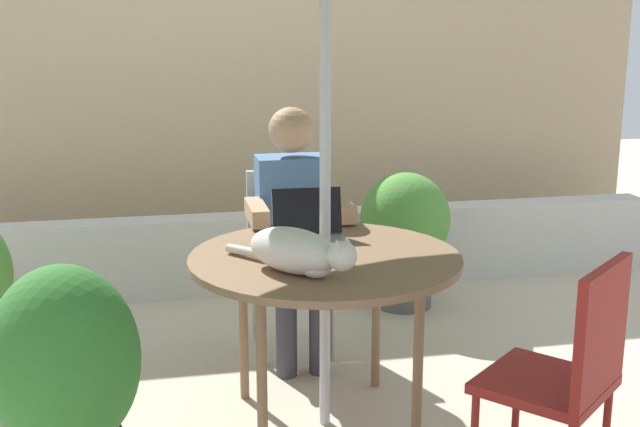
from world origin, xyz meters
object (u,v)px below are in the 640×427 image
at_px(laptop, 309,226).
at_px(chair_occupied, 289,244).
at_px(chair_empty, 570,366).
at_px(potted_plant_by_chair, 405,230).
at_px(patio_table, 325,269).
at_px(cat, 299,252).
at_px(potted_plant_corner, 66,380).
at_px(person_seated, 294,220).

bearing_deg(laptop, chair_occupied, 88.26).
distance_m(chair_empty, potted_plant_by_chair, 2.11).
distance_m(patio_table, potted_plant_by_chair, 1.54).
distance_m(cat, potted_plant_corner, 0.93).
height_order(laptop, potted_plant_corner, laptop).
height_order(potted_plant_by_chair, potted_plant_corner, potted_plant_corner).
bearing_deg(chair_empty, patio_table, 130.80).
xyz_separation_m(laptop, potted_plant_corner, (-0.97, -0.70, -0.31)).
distance_m(chair_occupied, potted_plant_by_chair, 0.88).
xyz_separation_m(chair_empty, potted_plant_corner, (-1.66, 0.33, -0.05)).
xyz_separation_m(patio_table, potted_plant_by_chair, (0.75, 1.33, -0.22)).
distance_m(chair_occupied, chair_empty, 1.80).
bearing_deg(potted_plant_corner, cat, 16.01).
height_order(chair_empty, laptop, laptop).
height_order(person_seated, potted_plant_by_chair, person_seated).
distance_m(patio_table, laptop, 0.27).
relative_size(chair_occupied, laptop, 2.94).
distance_m(person_seated, potted_plant_by_chair, 0.99).
bearing_deg(cat, chair_occupied, 82.45).
height_order(chair_occupied, potted_plant_by_chair, chair_occupied).
relative_size(laptop, potted_plant_corner, 0.35).
bearing_deg(chair_occupied, potted_plant_by_chair, 30.30).
distance_m(person_seated, laptop, 0.49).
relative_size(chair_occupied, chair_empty, 1.00).
xyz_separation_m(chair_occupied, potted_plant_by_chair, (0.75, 0.44, -0.08)).
xyz_separation_m(patio_table, laptop, (-0.02, 0.24, 0.12)).
bearing_deg(person_seated, potted_plant_by_chair, 38.48).
relative_size(person_seated, cat, 2.30).
bearing_deg(potted_plant_by_chair, person_seated, -141.52).
height_order(chair_occupied, cat, cat).
height_order(chair_occupied, person_seated, person_seated).
bearing_deg(potted_plant_by_chair, patio_table, -119.59).
height_order(chair_empty, cat, cat).
height_order(patio_table, person_seated, person_seated).
distance_m(laptop, potted_plant_corner, 1.23).
bearing_deg(potted_plant_corner, chair_empty, -11.27).
relative_size(patio_table, person_seated, 0.88).
bearing_deg(person_seated, cat, -98.81).
bearing_deg(cat, potted_plant_corner, -163.99).
distance_m(patio_table, chair_empty, 1.04).
bearing_deg(person_seated, laptop, -92.31).
xyz_separation_m(patio_table, person_seated, (0.00, 0.73, 0.02)).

